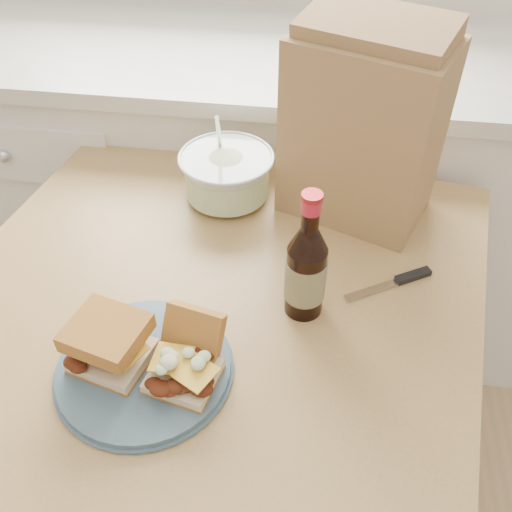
# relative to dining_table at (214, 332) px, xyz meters

# --- Properties ---
(cabinet_run) EXTENTS (2.50, 0.64, 0.94)m
(cabinet_run) POSITION_rel_dining_table_xyz_m (-0.12, 0.74, -0.21)
(cabinet_run) COLOR silver
(cabinet_run) RESTS_ON ground
(dining_table) EXTENTS (1.10, 1.10, 0.80)m
(dining_table) POSITION_rel_dining_table_xyz_m (0.00, 0.00, 0.00)
(dining_table) COLOR #A7894E
(dining_table) RESTS_ON ground
(plate) EXTENTS (0.27, 0.27, 0.02)m
(plate) POSITION_rel_dining_table_xyz_m (-0.07, -0.19, 0.13)
(plate) COLOR #425B6B
(plate) RESTS_ON dining_table
(sandwich_left) EXTENTS (0.14, 0.13, 0.08)m
(sandwich_left) POSITION_rel_dining_table_xyz_m (-0.12, -0.18, 0.18)
(sandwich_left) COLOR beige
(sandwich_left) RESTS_ON plate
(sandwich_right) EXTENTS (0.12, 0.16, 0.09)m
(sandwich_right) POSITION_rel_dining_table_xyz_m (0.00, -0.19, 0.16)
(sandwich_right) COLOR beige
(sandwich_right) RESTS_ON plate
(coleslaw_bowl) EXTENTS (0.20, 0.20, 0.20)m
(coleslaw_bowl) POSITION_rel_dining_table_xyz_m (-0.02, 0.28, 0.17)
(coleslaw_bowl) COLOR silver
(coleslaw_bowl) RESTS_ON dining_table
(beer_bottle) EXTENTS (0.07, 0.07, 0.25)m
(beer_bottle) POSITION_rel_dining_table_xyz_m (0.17, -0.02, 0.21)
(beer_bottle) COLOR black
(beer_bottle) RESTS_ON dining_table
(knife) EXTENTS (0.16, 0.10, 0.01)m
(knife) POSITION_rel_dining_table_xyz_m (0.35, 0.07, 0.12)
(knife) COLOR silver
(knife) RESTS_ON dining_table
(paper_bag) EXTENTS (0.33, 0.27, 0.36)m
(paper_bag) POSITION_rel_dining_table_xyz_m (0.25, 0.29, 0.30)
(paper_bag) COLOR #9A6E4A
(paper_bag) RESTS_ON dining_table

